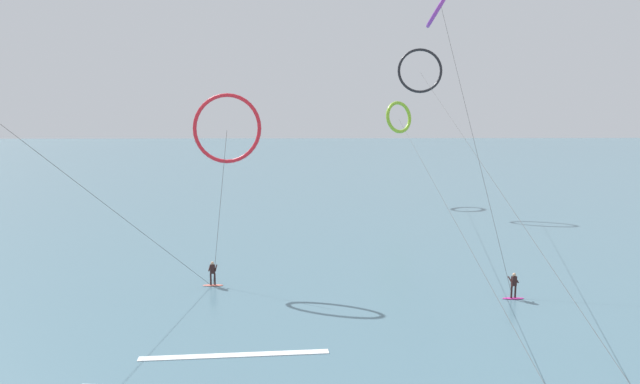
{
  "coord_description": "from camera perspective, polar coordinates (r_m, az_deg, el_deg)",
  "views": [
    {
      "loc": [
        -0.8,
        -16.77,
        12.28
      ],
      "look_at": [
        0.0,
        20.56,
        6.76
      ],
      "focal_mm": 32.77,
      "sensor_mm": 36.0,
      "label": 1
    }
  ],
  "objects": [
    {
      "name": "kite_crimson",
      "position": [
        41.7,
        -9.08,
        6.16
      ],
      "size": [
        4.98,
        3.25,
        13.18
      ],
      "rotation": [
        0.0,
        0.0,
        6.17
      ],
      "color": "red",
      "rests_on": "ground"
    },
    {
      "name": "kite_lime",
      "position": [
        76.33,
        7.71,
        7.23
      ],
      "size": [
        4.12,
        54.24,
        12.93
      ],
      "rotation": [
        0.0,
        0.0,
        0.57
      ],
      "color": "#8CC62D",
      "rests_on": "ground"
    },
    {
      "name": "surfer_coral",
      "position": [
        40.92,
        -10.44,
        -7.99
      ],
      "size": [
        1.4,
        0.6,
        1.7
      ],
      "rotation": [
        0.0,
        0.0,
        3.05
      ],
      "color": "#EA7260",
      "rests_on": "ground"
    },
    {
      "name": "surfer_magenta",
      "position": [
        39.62,
        18.38,
        -8.84
      ],
      "size": [
        1.4,
        0.63,
        1.7
      ],
      "rotation": [
        0.0,
        0.0,
        3.4
      ],
      "color": "#CC288E",
      "rests_on": "ground"
    },
    {
      "name": "kite_violet",
      "position": [
        49.03,
        11.75,
        17.51
      ],
      "size": [
        4.03,
        13.87,
        22.05
      ],
      "rotation": [
        0.0,
        0.0,
        4.58
      ],
      "color": "purple",
      "rests_on": "ground"
    },
    {
      "name": "sea_water",
      "position": [
        122.94,
        -0.85,
        2.7
      ],
      "size": [
        400.0,
        200.0,
        0.08
      ],
      "primitive_type": "cube",
      "color": "slate",
      "rests_on": "ground"
    },
    {
      "name": "wave_crest_far",
      "position": [
        30.19,
        -8.33,
        -15.56
      ],
      "size": [
        9.34,
        1.21,
        0.12
      ],
      "primitive_type": "cube",
      "rotation": [
        0.0,
        0.0,
        0.08
      ],
      "color": "white",
      "rests_on": "ground"
    },
    {
      "name": "kite_charcoal",
      "position": [
        71.95,
        9.75,
        11.58
      ],
      "size": [
        5.38,
        47.69,
        19.11
      ],
      "rotation": [
        0.0,
        0.0,
        6.24
      ],
      "color": "black",
      "rests_on": "ground"
    }
  ]
}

